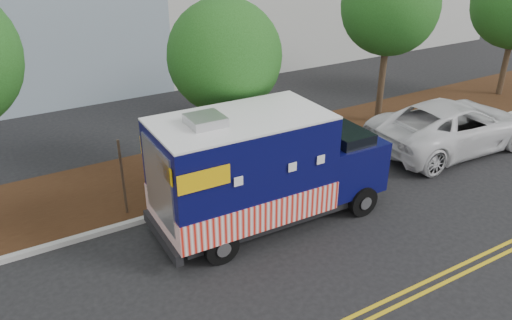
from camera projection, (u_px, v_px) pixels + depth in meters
ground at (268, 213)px, 14.41m from camera, size 120.00×120.00×0.00m
curb at (245, 191)px, 15.46m from camera, size 120.00×0.18×0.15m
mulch_strip at (214, 165)px, 17.09m from camera, size 120.00×4.00×0.15m
centerline_near at (375, 306)px, 10.96m from camera, size 120.00×0.10×0.01m
centerline_far at (383, 313)px, 10.77m from camera, size 120.00×0.10×0.01m
tree_b at (225, 57)px, 14.80m from camera, size 3.43×3.43×5.71m
tree_c at (390, 6)px, 18.62m from camera, size 3.68×3.68×6.57m
sign_post at (123, 180)px, 13.72m from camera, size 0.06×0.06×2.40m
food_truck at (261, 172)px, 13.33m from camera, size 6.62×2.62×3.46m
white_car at (452, 126)px, 18.12m from camera, size 6.57×3.22×1.80m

